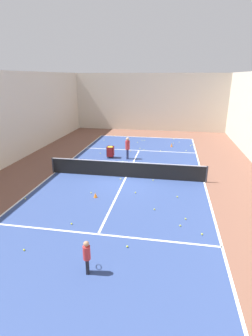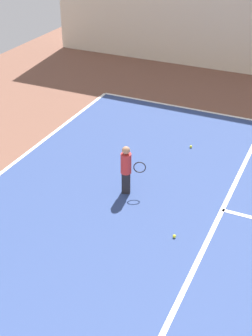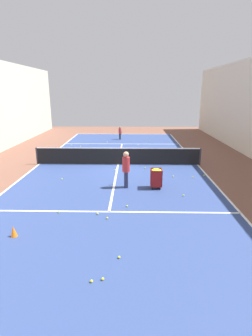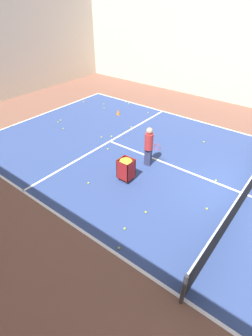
# 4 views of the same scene
# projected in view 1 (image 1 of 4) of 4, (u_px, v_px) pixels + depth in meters

# --- Properties ---
(ground_plane) EXTENTS (35.24, 35.24, 0.00)m
(ground_plane) POSITION_uv_depth(u_px,v_px,m) (126.00, 177.00, 16.58)
(ground_plane) COLOR brown
(court_playing_area) EXTENTS (9.59, 23.50, 0.00)m
(court_playing_area) POSITION_uv_depth(u_px,v_px,m) (126.00, 177.00, 16.58)
(court_playing_area) COLOR navy
(court_playing_area) RESTS_ON ground
(line_baseline_far) EXTENTS (9.59, 0.10, 0.00)m
(line_baseline_far) POSITION_uv_depth(u_px,v_px,m) (145.00, 137.00, 27.50)
(line_baseline_far) COLOR white
(line_baseline_far) RESTS_ON ground
(line_sideline_left) EXTENTS (0.10, 23.50, 0.00)m
(line_sideline_left) POSITION_uv_depth(u_px,v_px,m) (55.00, 173.00, 17.36)
(line_sideline_left) COLOR white
(line_sideline_left) RESTS_ON ground
(line_sideline_right) EXTENTS (0.10, 23.50, 0.00)m
(line_sideline_right) POSITION_uv_depth(u_px,v_px,m) (204.00, 182.00, 15.79)
(line_sideline_right) COLOR white
(line_sideline_right) RESTS_ON ground
(line_service_near) EXTENTS (9.59, 0.10, 0.00)m
(line_service_near) POSITION_uv_depth(u_px,v_px,m) (98.00, 234.00, 10.57)
(line_service_near) COLOR white
(line_service_near) RESTS_ON ground
(line_service_far) EXTENTS (9.59, 0.10, 0.00)m
(line_service_far) POSITION_uv_depth(u_px,v_px,m) (139.00, 150.00, 22.58)
(line_service_far) COLOR white
(line_service_far) RESTS_ON ground
(line_centre_service) EXTENTS (0.10, 12.92, 0.00)m
(line_centre_service) POSITION_uv_depth(u_px,v_px,m) (126.00, 177.00, 16.58)
(line_centre_service) COLOR white
(line_centre_service) RESTS_ON ground
(hall_enclosure_far) EXTENTS (17.33, 0.15, 6.42)m
(hall_enclosure_far) POSITION_uv_depth(u_px,v_px,m) (150.00, 102.00, 30.10)
(hall_enclosure_far) COLOR beige
(hall_enclosure_far) RESTS_ON ground
(tennis_net) EXTENTS (9.89, 0.10, 1.03)m
(tennis_net) POSITION_uv_depth(u_px,v_px,m) (126.00, 169.00, 16.40)
(tennis_net) COLOR #2D2D33
(tennis_net) RESTS_ON ground
(player_near_baseline) EXTENTS (0.37, 0.55, 1.20)m
(player_near_baseline) POSITION_uv_depth(u_px,v_px,m) (87.00, 255.00, 8.29)
(player_near_baseline) COLOR black
(player_near_baseline) RESTS_ON ground
(coach_at_net) EXTENTS (0.37, 0.67, 1.69)m
(coach_at_net) POSITION_uv_depth(u_px,v_px,m) (128.00, 147.00, 19.96)
(coach_at_net) COLOR #2D3351
(coach_at_net) RESTS_ON ground
(ball_cart) EXTENTS (0.50, 0.53, 0.92)m
(ball_cart) POSITION_uv_depth(u_px,v_px,m) (110.00, 150.00, 20.36)
(ball_cart) COLOR maroon
(ball_cart) RESTS_ON ground
(training_cone_0) EXTENTS (0.20, 0.20, 0.34)m
(training_cone_0) POSITION_uv_depth(u_px,v_px,m) (172.00, 145.00, 23.70)
(training_cone_0) COLOR orange
(training_cone_0) RESTS_ON ground
(training_cone_1) EXTENTS (0.20, 0.20, 0.27)m
(training_cone_1) POSITION_uv_depth(u_px,v_px,m) (95.00, 195.00, 13.76)
(training_cone_1) COLOR orange
(training_cone_1) RESTS_ON ground
(tennis_ball_0) EXTENTS (0.07, 0.07, 0.07)m
(tennis_ball_0) POSITION_uv_depth(u_px,v_px,m) (138.00, 142.00, 25.24)
(tennis_ball_0) COLOR yellow
(tennis_ball_0) RESTS_ON ground
(tennis_ball_1) EXTENTS (0.07, 0.07, 0.07)m
(tennis_ball_1) POSITION_uv_depth(u_px,v_px,m) (180.00, 226.00, 11.13)
(tennis_ball_1) COLOR yellow
(tennis_ball_1) RESTS_ON ground
(tennis_ball_2) EXTENTS (0.07, 0.07, 0.07)m
(tennis_ball_2) POSITION_uv_depth(u_px,v_px,m) (100.00, 153.00, 21.61)
(tennis_ball_2) COLOR yellow
(tennis_ball_2) RESTS_ON ground
(tennis_ball_3) EXTENTS (0.07, 0.07, 0.07)m
(tennis_ball_3) POSITION_uv_depth(u_px,v_px,m) (92.00, 163.00, 19.22)
(tennis_ball_3) COLOR yellow
(tennis_ball_3) RESTS_ON ground
(tennis_ball_4) EXTENTS (0.07, 0.07, 0.07)m
(tennis_ball_4) POSITION_uv_depth(u_px,v_px,m) (153.00, 180.00, 16.01)
(tennis_ball_4) COLOR yellow
(tennis_ball_4) RESTS_ON ground
(tennis_ball_5) EXTENTS (0.07, 0.07, 0.07)m
(tennis_ball_5) POSITION_uv_depth(u_px,v_px,m) (69.00, 163.00, 19.28)
(tennis_ball_5) COLOR yellow
(tennis_ball_5) RESTS_ON ground
(tennis_ball_6) EXTENTS (0.07, 0.07, 0.07)m
(tennis_ball_6) POSITION_uv_depth(u_px,v_px,m) (144.00, 150.00, 22.72)
(tennis_ball_6) COLOR yellow
(tennis_ball_6) RESTS_ON ground
(tennis_ball_7) EXTENTS (0.07, 0.07, 0.07)m
(tennis_ball_7) POSITION_uv_depth(u_px,v_px,m) (186.00, 151.00, 22.39)
(tennis_ball_7) COLOR yellow
(tennis_ball_7) RESTS_ON ground
(tennis_ball_8) EXTENTS (0.07, 0.07, 0.07)m
(tennis_ball_8) POSITION_uv_depth(u_px,v_px,m) (114.00, 135.00, 28.24)
(tennis_ball_8) COLOR yellow
(tennis_ball_8) RESTS_ON ground
(tennis_ball_9) EXTENTS (0.07, 0.07, 0.07)m
(tennis_ball_9) POSITION_uv_depth(u_px,v_px,m) (135.00, 193.00, 14.29)
(tennis_ball_9) COLOR yellow
(tennis_ball_9) RESTS_ON ground
(tennis_ball_10) EXTENTS (0.07, 0.07, 0.07)m
(tennis_ball_10) POSITION_uv_depth(u_px,v_px,m) (191.00, 146.00, 23.97)
(tennis_ball_10) COLOR yellow
(tennis_ball_10) RESTS_ON ground
(tennis_ball_11) EXTENTS (0.07, 0.07, 0.07)m
(tennis_ball_11) POSITION_uv_depth(u_px,v_px,m) (126.00, 136.00, 27.75)
(tennis_ball_11) COLOR yellow
(tennis_ball_11) RESTS_ON ground
(tennis_ball_12) EXTENTS (0.07, 0.07, 0.07)m
(tennis_ball_12) POSITION_uv_depth(u_px,v_px,m) (25.00, 199.00, 13.58)
(tennis_ball_12) COLOR yellow
(tennis_ball_12) RESTS_ON ground
(tennis_ball_13) EXTENTS (0.07, 0.07, 0.07)m
(tennis_ball_13) POSITION_uv_depth(u_px,v_px,m) (174.00, 139.00, 26.57)
(tennis_ball_13) COLOR yellow
(tennis_ball_13) RESTS_ON ground
(tennis_ball_14) EXTENTS (0.07, 0.07, 0.07)m
(tennis_ball_14) POSITION_uv_depth(u_px,v_px,m) (160.00, 151.00, 22.38)
(tennis_ball_14) COLOR yellow
(tennis_ball_14) RESTS_ON ground
(tennis_ball_15) EXTENTS (0.07, 0.07, 0.07)m
(tennis_ball_15) POSITION_uv_depth(u_px,v_px,m) (130.00, 170.00, 17.67)
(tennis_ball_15) COLOR yellow
(tennis_ball_15) RESTS_ON ground
(tennis_ball_16) EXTENTS (0.07, 0.07, 0.07)m
(tennis_ball_16) POSITION_uv_depth(u_px,v_px,m) (177.00, 197.00, 13.79)
(tennis_ball_16) COLOR yellow
(tennis_ball_16) RESTS_ON ground
(tennis_ball_17) EXTENTS (0.07, 0.07, 0.07)m
(tennis_ball_17) POSITION_uv_depth(u_px,v_px,m) (99.00, 137.00, 27.52)
(tennis_ball_17) COLOR yellow
(tennis_ball_17) RESTS_ON ground
(tennis_ball_18) EXTENTS (0.07, 0.07, 0.07)m
(tennis_ball_18) POSITION_uv_depth(u_px,v_px,m) (186.00, 219.00, 11.65)
(tennis_ball_18) COLOR yellow
(tennis_ball_18) RESTS_ON ground
(tennis_ball_19) EXTENTS (0.07, 0.07, 0.07)m
(tennis_ball_19) POSITION_uv_depth(u_px,v_px,m) (142.00, 140.00, 25.97)
(tennis_ball_19) COLOR yellow
(tennis_ball_19) RESTS_ON ground
(tennis_ball_20) EXTENTS (0.07, 0.07, 0.07)m
(tennis_ball_20) POSITION_uv_depth(u_px,v_px,m) (154.00, 209.00, 12.50)
(tennis_ball_20) COLOR yellow
(tennis_ball_20) RESTS_ON ground
(tennis_ball_21) EXTENTS (0.07, 0.07, 0.07)m
(tennis_ball_21) POSITION_uv_depth(u_px,v_px,m) (121.00, 179.00, 16.21)
(tennis_ball_21) COLOR yellow
(tennis_ball_21) RESTS_ON ground
(tennis_ball_22) EXTENTS (0.07, 0.07, 0.07)m
(tennis_ball_22) POSITION_uv_depth(u_px,v_px,m) (24.00, 250.00, 9.57)
(tennis_ball_22) COLOR yellow
(tennis_ball_22) RESTS_ON ground
(tennis_ball_23) EXTENTS (0.07, 0.07, 0.07)m
(tennis_ball_23) POSITION_uv_depth(u_px,v_px,m) (202.00, 234.00, 10.52)
(tennis_ball_23) COLOR yellow
(tennis_ball_23) RESTS_ON ground
(tennis_ball_24) EXTENTS (0.07, 0.07, 0.07)m
(tennis_ball_24) POSITION_uv_depth(u_px,v_px,m) (173.00, 143.00, 24.88)
(tennis_ball_24) COLOR yellow
(tennis_ball_24) RESTS_ON ground
(tennis_ball_25) EXTENTS (0.07, 0.07, 0.07)m
(tennis_ball_25) POSITION_uv_depth(u_px,v_px,m) (127.00, 246.00, 9.76)
(tennis_ball_25) COLOR yellow
(tennis_ball_25) RESTS_ON ground
(tennis_ball_26) EXTENTS (0.07, 0.07, 0.07)m
(tennis_ball_26) POSITION_uv_depth(u_px,v_px,m) (194.00, 148.00, 23.23)
(tennis_ball_26) COLOR yellow
(tennis_ball_26) RESTS_ON ground
(tennis_ball_28) EXTENTS (0.07, 0.07, 0.07)m
(tennis_ball_28) POSITION_uv_depth(u_px,v_px,m) (145.00, 140.00, 26.00)
(tennis_ball_28) COLOR yellow
(tennis_ball_28) RESTS_ON ground
(tennis_ball_29) EXTENTS (0.07, 0.07, 0.07)m
(tennis_ball_29) POSITION_uv_depth(u_px,v_px,m) (72.00, 224.00, 11.27)
(tennis_ball_29) COLOR yellow
(tennis_ball_29) RESTS_ON ground
(tennis_ball_30) EXTENTS (0.07, 0.07, 0.07)m
(tennis_ball_30) POSITION_uv_depth(u_px,v_px,m) (79.00, 162.00, 19.47)
(tennis_ball_30) COLOR yellow
(tennis_ball_30) RESTS_ON ground
(tennis_ball_31) EXTENTS (0.07, 0.07, 0.07)m
(tennis_ball_31) POSITION_uv_depth(u_px,v_px,m) (104.00, 140.00, 26.09)
(tennis_ball_31) COLOR yellow
(tennis_ball_31) RESTS_ON ground
(tennis_ball_32) EXTENTS (0.07, 0.07, 0.07)m
(tennis_ball_32) POSITION_uv_depth(u_px,v_px,m) (131.00, 151.00, 22.27)
(tennis_ball_32) COLOR yellow
(tennis_ball_32) RESTS_ON ground
(tennis_ball_33) EXTENTS (0.07, 0.07, 0.07)m
(tennis_ball_33) POSITION_uv_depth(u_px,v_px,m) (105.00, 171.00, 17.60)
(tennis_ball_33) COLOR yellow
(tennis_ball_33) RESTS_ON ground
(tennis_ball_34) EXTENTS (0.07, 0.07, 0.07)m
(tennis_ball_34) POSITION_uv_depth(u_px,v_px,m) (170.00, 165.00, 18.78)
(tennis_ball_34) COLOR yellow
(tennis_ball_34) RESTS_ON ground
(tennis_ball_35) EXTENTS (0.07, 0.07, 0.07)m
(tennis_ball_35) POSITION_uv_depth(u_px,v_px,m) (91.00, 193.00, 14.27)
(tennis_ball_35) COLOR yellow
(tennis_ball_35) RESTS_ON ground
(tennis_ball_36) EXTENTS (0.07, 0.07, 0.07)m
(tennis_ball_36) POSITION_uv_depth(u_px,v_px,m) (192.00, 145.00, 24.29)
(tennis_ball_36) COLOR yellow
(tennis_ball_36) RESTS_ON ground
(tennis_ball_37) EXTENTS (0.07, 0.07, 0.07)m
(tennis_ball_37) POSITION_uv_depth(u_px,v_px,m) (179.00, 142.00, 25.30)
(tennis_ball_37) COLOR yellow
(tennis_ball_37) RESTS_ON ground
(tennis_ball_38) EXTENTS (0.07, 0.07, 0.07)m
(tennis_ball_38) POSITION_uv_depth(u_px,v_px,m) (140.00, 148.00, 23.09)
(tennis_ball_38) COLOR yellow
(tennis_ball_38) RESTS_ON ground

